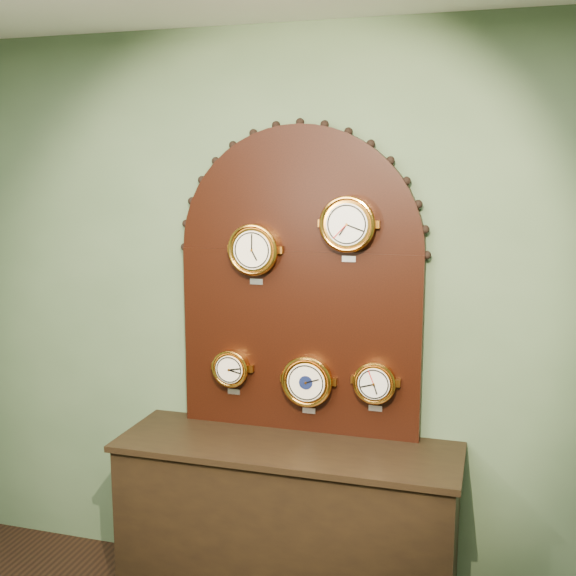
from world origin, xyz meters
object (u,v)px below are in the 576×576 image
(display_board, at_px, (300,272))
(tide_clock, at_px, (375,382))
(shop_counter, at_px, (287,528))
(arabic_clock, at_px, (348,224))
(hygrometer, at_px, (231,368))
(roman_clock, at_px, (254,250))
(barometer, at_px, (307,381))

(display_board, relative_size, tide_clock, 5.98)
(shop_counter, bearing_deg, tide_clock, 21.57)
(tide_clock, bearing_deg, arabic_clock, -179.42)
(hygrometer, relative_size, tide_clock, 0.94)
(display_board, distance_m, arabic_clock, 0.36)
(display_board, height_order, roman_clock, display_board)
(shop_counter, height_order, tide_clock, tide_clock)
(roman_clock, height_order, arabic_clock, arabic_clock)
(arabic_clock, height_order, tide_clock, arabic_clock)
(shop_counter, distance_m, arabic_clock, 1.50)
(barometer, bearing_deg, shop_counter, -111.30)
(display_board, relative_size, barometer, 5.03)
(arabic_clock, xyz_separation_m, tide_clock, (0.14, 0.00, -0.75))
(display_board, xyz_separation_m, roman_clock, (-0.21, -0.07, 0.11))
(display_board, distance_m, tide_clock, 0.64)
(barometer, xyz_separation_m, tide_clock, (0.33, 0.00, 0.02))
(roman_clock, xyz_separation_m, barometer, (0.27, -0.00, -0.63))
(tide_clock, bearing_deg, barometer, -179.77)
(roman_clock, bearing_deg, barometer, -0.03)
(roman_clock, bearing_deg, tide_clock, 0.11)
(arabic_clock, relative_size, barometer, 1.03)
(roman_clock, relative_size, tide_clock, 1.18)
(barometer, bearing_deg, arabic_clock, -0.03)
(shop_counter, height_order, arabic_clock, arabic_clock)
(tide_clock, bearing_deg, display_board, 170.38)
(display_board, bearing_deg, tide_clock, -9.62)
(roman_clock, height_order, tide_clock, roman_clock)
(shop_counter, height_order, display_board, display_board)
(roman_clock, bearing_deg, shop_counter, -35.97)
(shop_counter, height_order, hygrometer, hygrometer)
(barometer, bearing_deg, display_board, 131.46)
(roman_clock, relative_size, hygrometer, 1.25)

